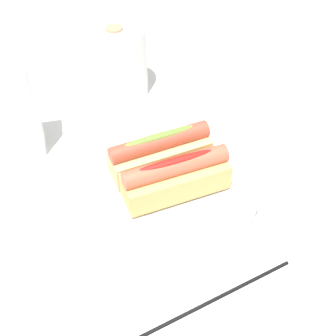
% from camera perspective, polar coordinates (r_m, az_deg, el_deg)
% --- Properties ---
extents(ground_plane, '(2.40, 2.40, 0.00)m').
position_cam_1_polar(ground_plane, '(0.67, 0.16, -2.16)').
color(ground_plane, beige).
extents(serving_bowl, '(0.27, 0.27, 0.03)m').
position_cam_1_polar(serving_bowl, '(0.65, -0.00, -2.13)').
color(serving_bowl, white).
rests_on(serving_bowl, ground_plane).
extents(hotdog_front, '(0.16, 0.07, 0.06)m').
position_cam_1_polar(hotdog_front, '(0.60, 1.12, -1.15)').
color(hotdog_front, tan).
rests_on(hotdog_front, serving_bowl).
extents(hotdog_back, '(0.16, 0.08, 0.06)m').
position_cam_1_polar(hotdog_back, '(0.64, -1.06, 2.08)').
color(hotdog_back, '#DBB270').
rests_on(hotdog_back, serving_bowl).
extents(water_glass, '(0.07, 0.07, 0.09)m').
position_cam_1_polar(water_glass, '(0.72, 17.63, 3.48)').
color(water_glass, white).
rests_on(water_glass, ground_plane).
extents(paper_towel_roll, '(0.11, 0.11, 0.13)m').
position_cam_1_polar(paper_towel_roll, '(0.83, -6.70, 13.63)').
color(paper_towel_roll, white).
rests_on(paper_towel_roll, ground_plane).
extents(napkin_box, '(0.11, 0.04, 0.15)m').
position_cam_1_polar(napkin_box, '(0.72, -21.18, 6.30)').
color(napkin_box, white).
rests_on(napkin_box, ground_plane).
extents(chopstick_near, '(0.21, 0.06, 0.01)m').
position_cam_1_polar(chopstick_near, '(0.56, 6.46, -16.56)').
color(chopstick_near, black).
rests_on(chopstick_near, ground_plane).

